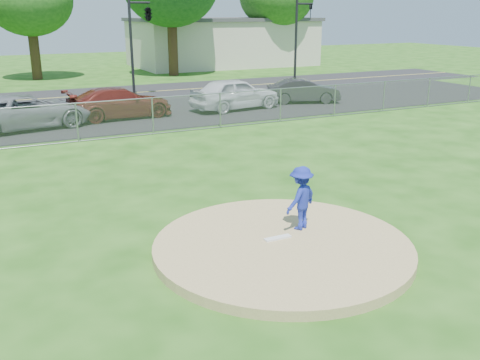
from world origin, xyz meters
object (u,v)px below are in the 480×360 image
(traffic_signal_center, at_px, (146,15))
(traffic_signal_right, at_px, (299,35))
(parked_car_gray, at_px, (28,111))
(parked_car_pearl, at_px, (235,94))
(parked_car_darkred, at_px, (120,103))
(commercial_building, at_px, (222,42))
(pitcher, at_px, (301,198))
(parked_car_charcoal, at_px, (303,91))

(traffic_signal_center, xyz_separation_m, traffic_signal_right, (10.27, 0.00, -1.25))
(parked_car_gray, xyz_separation_m, parked_car_pearl, (9.99, 0.32, 0.07))
(traffic_signal_center, xyz_separation_m, parked_car_pearl, (2.61, -6.17, -3.80))
(parked_car_darkred, bearing_deg, traffic_signal_right, -70.15)
(parked_car_darkred, bearing_deg, traffic_signal_center, -32.80)
(commercial_building, height_order, parked_car_pearl, commercial_building)
(traffic_signal_right, xyz_separation_m, pitcher, (-13.50, -21.51, -2.45))
(parked_car_gray, bearing_deg, traffic_signal_center, -58.82)
(commercial_building, relative_size, parked_car_darkred, 3.33)
(pitcher, bearing_deg, parked_car_charcoal, -146.56)
(pitcher, bearing_deg, commercial_building, -135.68)
(parked_car_darkred, distance_m, parked_car_charcoal, 10.19)
(parked_car_gray, distance_m, parked_car_darkred, 4.14)
(pitcher, relative_size, parked_car_gray, 0.27)
(parked_car_gray, xyz_separation_m, parked_car_darkred, (4.10, 0.59, -0.02))
(parked_car_gray, bearing_deg, pitcher, -174.66)
(traffic_signal_right, relative_size, parked_car_charcoal, 1.43)
(traffic_signal_right, relative_size, parked_car_pearl, 1.19)
(parked_car_pearl, distance_m, parked_car_charcoal, 4.31)
(commercial_building, xyz_separation_m, parked_car_darkred, (-15.32, -21.91, -1.43))
(traffic_signal_center, distance_m, pitcher, 22.06)
(traffic_signal_center, xyz_separation_m, parked_car_darkred, (-3.29, -5.91, -3.89))
(commercial_building, distance_m, parked_car_darkred, 26.77)
(traffic_signal_right, height_order, parked_car_pearl, traffic_signal_right)
(parked_car_darkred, xyz_separation_m, parked_car_pearl, (5.89, -0.26, 0.09))
(parked_car_gray, relative_size, parked_car_pearl, 1.12)
(commercial_building, relative_size, traffic_signal_right, 2.93)
(commercial_building, bearing_deg, pitcher, -112.14)
(parked_car_gray, xyz_separation_m, parked_car_charcoal, (14.29, 0.58, -0.08))
(commercial_building, relative_size, parked_car_gray, 3.11)
(traffic_signal_right, xyz_separation_m, parked_car_pearl, (-7.66, -6.17, -2.55))
(traffic_signal_right, distance_m, parked_car_pearl, 10.16)
(parked_car_gray, bearing_deg, commercial_building, -50.94)
(parked_car_charcoal, bearing_deg, parked_car_pearl, 113.28)
(commercial_building, relative_size, parked_car_charcoal, 4.17)
(traffic_signal_right, distance_m, pitcher, 25.51)
(traffic_signal_center, bearing_deg, parked_car_charcoal, -40.58)
(parked_car_charcoal, bearing_deg, parked_car_darkred, 109.83)
(pitcher, distance_m, parked_car_gray, 15.58)
(parked_car_gray, bearing_deg, traffic_signal_right, -79.94)
(pitcher, relative_size, parked_car_pearl, 0.30)
(commercial_building, height_order, parked_car_gray, commercial_building)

